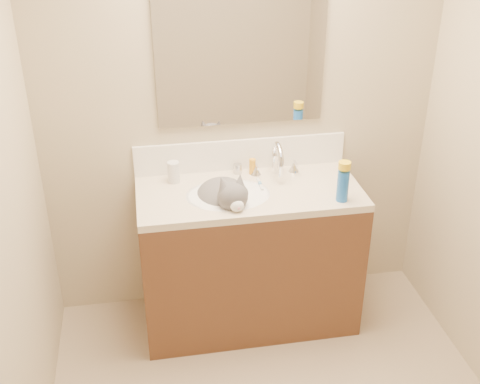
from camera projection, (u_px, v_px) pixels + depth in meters
name	position (u px, v px, depth m)	size (l,w,h in m)	color
room_shell	(304.00, 161.00, 2.07)	(2.24, 2.54, 2.52)	tan
vanity_cabinet	(249.00, 260.00, 3.42)	(1.20, 0.55, 0.82)	#53301C
counter_slab	(249.00, 193.00, 3.22)	(1.20, 0.55, 0.04)	beige
basin	(228.00, 206.00, 3.20)	(0.45, 0.36, 0.14)	white
faucet	(277.00, 162.00, 3.31)	(0.28, 0.20, 0.21)	silver
cat	(225.00, 199.00, 3.17)	(0.39, 0.44, 0.33)	#525052
backsplash	(241.00, 154.00, 3.39)	(1.20, 0.02, 0.18)	white
mirror	(241.00, 51.00, 3.11)	(0.90, 0.02, 0.80)	white
pill_bottle	(174.00, 172.00, 3.27)	(0.06, 0.06, 0.12)	silver
pill_label	(174.00, 174.00, 3.27)	(0.06, 0.06, 0.04)	yellow
silver_jar	(238.00, 169.00, 3.37)	(0.05, 0.05, 0.06)	#B7B7BC
amber_bottle	(252.00, 166.00, 3.36)	(0.04, 0.04, 0.09)	orange
toothbrush	(260.00, 184.00, 3.26)	(0.01, 0.14, 0.01)	silver
toothbrush_head	(260.00, 183.00, 3.26)	(0.01, 0.03, 0.01)	#5A94C0
spray_can	(343.00, 186.00, 3.07)	(0.06, 0.06, 0.17)	blue
spray_cap	(345.00, 166.00, 3.02)	(0.06, 0.06, 0.04)	yellow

